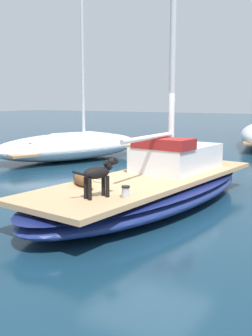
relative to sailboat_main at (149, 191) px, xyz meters
The scene contains 9 objects.
ground_plane 0.34m from the sailboat_main, ahead, with size 120.00×120.00×0.00m, color #143347.
sailboat_main is the anchor object (origin of this frame).
mast_main 3.49m from the sailboat_main, 83.11° to the left, with size 0.14×2.27×6.89m.
cabin_house 1.30m from the sailboat_main, 83.86° to the left, with size 1.61×2.35×0.84m.
dog_brown 1.71m from the sailboat_main, 116.11° to the right, with size 0.86×0.57×0.22m.
dog_black 2.26m from the sailboat_main, 86.49° to the right, with size 0.43×0.90×0.70m.
deck_winch 2.00m from the sailboat_main, 74.22° to the right, with size 0.16×0.16×0.21m.
coiled_rope 1.19m from the sailboat_main, 125.28° to the right, with size 0.32×0.32×0.04m, color beige.
moored_boat_port_side 7.62m from the sailboat_main, 142.33° to the left, with size 4.58×6.94×7.86m.
Camera 1 is at (4.13, -7.78, 2.36)m, focal length 43.26 mm.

